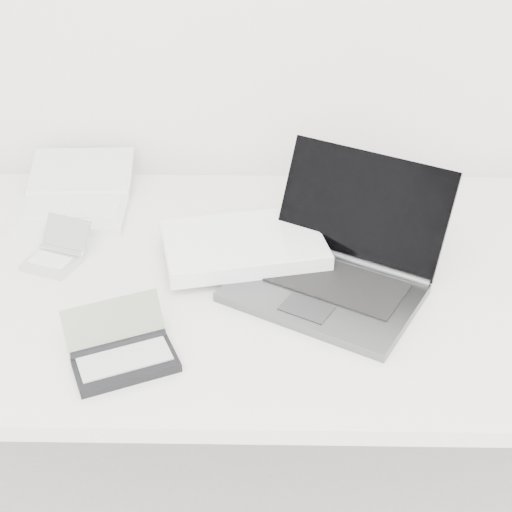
{
  "coord_description": "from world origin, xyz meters",
  "views": [
    {
      "loc": [
        -0.01,
        0.44,
        1.49
      ],
      "look_at": [
        -0.03,
        1.51,
        0.79
      ],
      "focal_mm": 50.0,
      "sensor_mm": 36.0,
      "label": 1
    }
  ],
  "objects_px": {
    "desk": "(272,291)",
    "palmtop_charcoal": "(122,353)",
    "netbook_open_white": "(75,201)",
    "laptop_large": "(288,256)"
  },
  "relations": [
    {
      "from": "desk",
      "to": "netbook_open_white",
      "type": "bearing_deg",
      "value": 150.82
    },
    {
      "from": "netbook_open_white",
      "to": "laptop_large",
      "type": "bearing_deg",
      "value": -30.46
    },
    {
      "from": "desk",
      "to": "palmtop_charcoal",
      "type": "height_order",
      "value": "palmtop_charcoal"
    },
    {
      "from": "desk",
      "to": "palmtop_charcoal",
      "type": "bearing_deg",
      "value": -132.62
    },
    {
      "from": "desk",
      "to": "netbook_open_white",
      "type": "height_order",
      "value": "netbook_open_white"
    },
    {
      "from": "netbook_open_white",
      "to": "palmtop_charcoal",
      "type": "bearing_deg",
      "value": -72.07
    },
    {
      "from": "laptop_large",
      "to": "palmtop_charcoal",
      "type": "height_order",
      "value": "laptop_large"
    },
    {
      "from": "desk",
      "to": "laptop_large",
      "type": "xyz_separation_m",
      "value": [
        0.03,
        0.0,
        0.08
      ]
    },
    {
      "from": "laptop_large",
      "to": "netbook_open_white",
      "type": "bearing_deg",
      "value": -177.83
    },
    {
      "from": "laptop_large",
      "to": "palmtop_charcoal",
      "type": "xyz_separation_m",
      "value": [
        -0.27,
        -0.26,
        -0.02
      ]
    }
  ]
}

